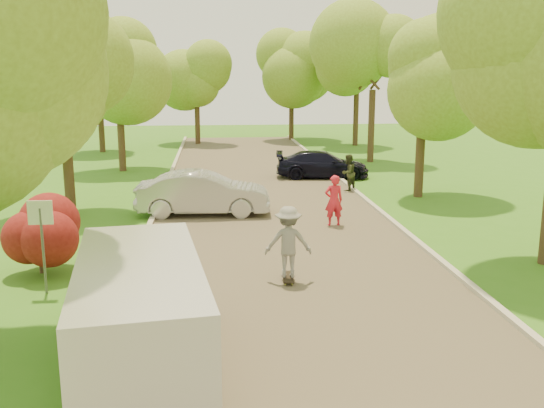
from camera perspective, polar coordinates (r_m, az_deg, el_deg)
name	(u,v)px	position (r m, az deg, el deg)	size (l,w,h in m)	color
ground	(327,362)	(10.99, 5.25, -14.62)	(100.00, 100.00, 0.00)	#39751B
road	(278,240)	(18.40, 0.61, -3.38)	(8.00, 60.00, 0.01)	#4C4438
curb_left	(143,241)	(18.41, -12.04, -3.47)	(0.18, 60.00, 0.12)	#B2AD9E
curb_right	(408,235)	(19.23, 12.71, -2.82)	(0.18, 60.00, 0.12)	#B2AD9E
street_sign	(41,227)	(14.56, -20.89, -2.05)	(0.55, 0.06, 2.17)	#59595E
red_shrub	(39,231)	(16.21, -21.11, -2.37)	(1.70, 1.70, 1.95)	#382619
tree_l_midb	(68,84)	(22.17, -18.66, 10.64)	(4.30, 4.20, 6.62)	#382619
tree_l_far	(122,63)	(31.94, -13.97, 12.79)	(4.92, 4.80, 7.79)	#382619
tree_r_midb	(429,75)	(25.11, 14.56, 11.67)	(4.51, 4.40, 7.01)	#382619
tree_r_far	(378,57)	(34.85, 9.93, 13.48)	(5.33, 5.20, 8.34)	#382619
tree_bg_a	(101,67)	(40.21, -15.76, 12.28)	(5.12, 5.00, 7.72)	#382619
tree_bg_b	(361,64)	(42.84, 8.33, 12.87)	(5.12, 5.00, 7.95)	#382619
tree_bg_c	(199,72)	(43.63, -6.87, 12.22)	(4.92, 4.80, 7.33)	#382619
tree_bg_d	(295,68)	(46.03, 2.15, 12.65)	(5.12, 5.00, 7.72)	#382619
minivan	(140,313)	(10.55, -12.29, -9.98)	(2.68, 5.38, 1.92)	silver
silver_sedan	(203,193)	(21.65, -6.48, 1.01)	(1.64, 4.70, 1.55)	#A8A7AC
dark_sedan	(322,164)	(29.33, 4.75, 3.73)	(1.80, 4.44, 1.29)	black
longboard	(288,277)	(14.82, 1.52, -6.90)	(0.31, 0.91, 0.10)	black
skateboarder	(288,242)	(14.55, 1.54, -3.59)	(1.13, 0.65, 1.75)	gray
person_striped	(334,201)	(20.01, 5.84, 0.32)	(0.62, 0.41, 1.70)	red
person_olive	(348,173)	(26.09, 7.17, 2.93)	(0.77, 0.60, 1.57)	#2E321E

